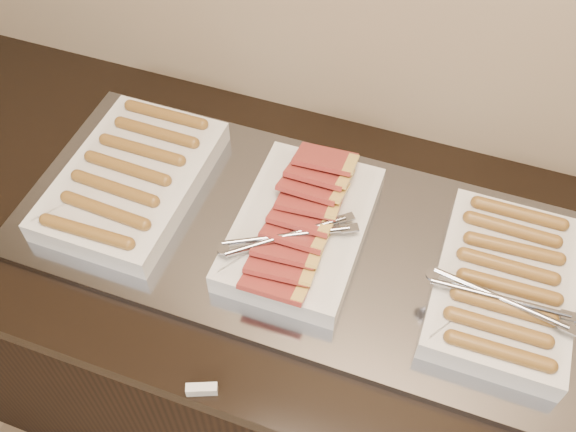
{
  "coord_description": "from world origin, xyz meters",
  "views": [
    {
      "loc": [
        0.23,
        1.41,
        1.96
      ],
      "look_at": [
        -0.04,
        2.13,
        0.97
      ],
      "focal_mm": 40.0,
      "sensor_mm": 36.0,
      "label": 1
    }
  ],
  "objects_px": {
    "dish_center": "(301,226)",
    "dish_right": "(504,285)",
    "counter": "(301,343)",
    "dish_left": "(132,178)",
    "warming_tray": "(311,241)"
  },
  "relations": [
    {
      "from": "dish_center",
      "to": "dish_right",
      "type": "relative_size",
      "value": 1.06
    },
    {
      "from": "warming_tray",
      "to": "dish_left",
      "type": "distance_m",
      "value": 0.4
    },
    {
      "from": "dish_left",
      "to": "dish_center",
      "type": "distance_m",
      "value": 0.37
    },
    {
      "from": "warming_tray",
      "to": "dish_center",
      "type": "distance_m",
      "value": 0.05
    },
    {
      "from": "counter",
      "to": "dish_left",
      "type": "relative_size",
      "value": 5.12
    },
    {
      "from": "counter",
      "to": "dish_center",
      "type": "height_order",
      "value": "dish_center"
    },
    {
      "from": "dish_left",
      "to": "dish_center",
      "type": "bearing_deg",
      "value": -0.26
    },
    {
      "from": "warming_tray",
      "to": "dish_right",
      "type": "bearing_deg",
      "value": -0.58
    },
    {
      "from": "counter",
      "to": "dish_left",
      "type": "height_order",
      "value": "dish_left"
    },
    {
      "from": "dish_left",
      "to": "counter",
      "type": "bearing_deg",
      "value": 0.31
    },
    {
      "from": "counter",
      "to": "dish_left",
      "type": "xyz_separation_m",
      "value": [
        -0.38,
        0.0,
        0.5
      ]
    },
    {
      "from": "counter",
      "to": "warming_tray",
      "type": "relative_size",
      "value": 1.72
    },
    {
      "from": "warming_tray",
      "to": "dish_left",
      "type": "height_order",
      "value": "dish_left"
    },
    {
      "from": "dish_center",
      "to": "dish_left",
      "type": "bearing_deg",
      "value": 178.9
    },
    {
      "from": "dish_left",
      "to": "dish_center",
      "type": "relative_size",
      "value": 1.03
    }
  ]
}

